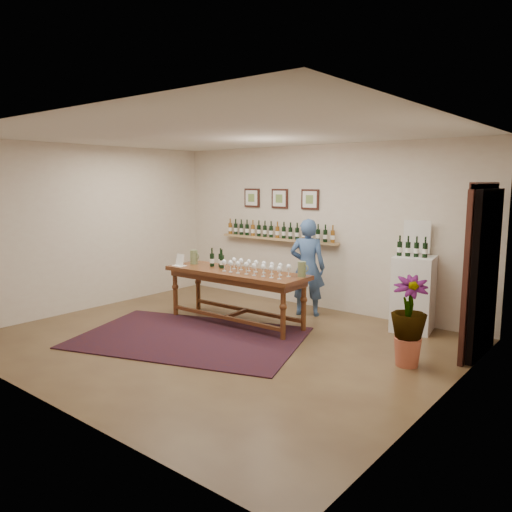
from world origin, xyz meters
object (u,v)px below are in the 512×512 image
Objects in this scene: tasting_table at (236,278)px; display_pedestal at (413,294)px; potted_plant at (409,321)px; person at (307,267)px.

display_pedestal is at bearing 29.10° from tasting_table.
potted_plant is 0.59× the size of person.
person is at bearing 151.79° from potted_plant.
potted_plant is at bearing -70.43° from display_pedestal.
display_pedestal is at bearing 109.57° from potted_plant.
potted_plant is (2.79, -0.08, -0.16)m from tasting_table.
display_pedestal reaches higher than potted_plant.
tasting_table is at bearing -149.39° from display_pedestal.
display_pedestal is 0.70× the size of person.
person is (-1.69, -0.25, 0.24)m from display_pedestal.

